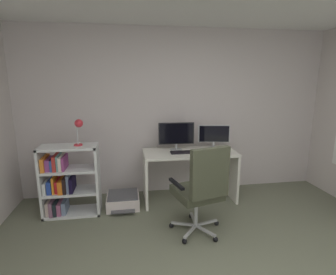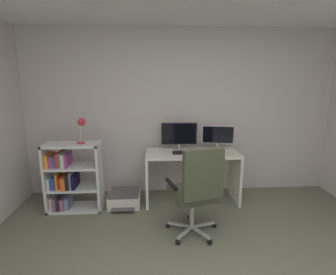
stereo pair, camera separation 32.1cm
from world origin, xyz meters
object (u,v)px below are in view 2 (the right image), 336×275
object	(u,v)px
office_chair	(196,189)
desk	(192,166)
computer_mouse	(202,152)
keyboard	(184,153)
bookshelf	(69,178)
desk_lamp	(81,125)
printer	(125,198)
monitor_secondary	(218,136)
monitor_main	(179,135)

from	to	relation	value
office_chair	desk	bearing A→B (deg)	84.66
computer_mouse	keyboard	bearing A→B (deg)	-176.76
desk	bookshelf	xyz separation A→B (m)	(-1.73, -0.17, -0.09)
desk_lamp	desk	bearing A→B (deg)	6.46
computer_mouse	desk	bearing A→B (deg)	153.27
printer	desk_lamp	bearing A→B (deg)	-170.82
monitor_secondary	bookshelf	bearing A→B (deg)	-172.56
monitor_main	office_chair	bearing A→B (deg)	-85.07
office_chair	desk_lamp	xyz separation A→B (m)	(-1.42, 0.78, 0.60)
desk	office_chair	size ratio (longest dim) A/B	1.23
keyboard	desk_lamp	size ratio (longest dim) A/B	0.99
keyboard	computer_mouse	world-z (taller)	computer_mouse
monitor_secondary	office_chair	xyz separation A→B (m)	(-0.49, -1.06, -0.37)
desk	monitor_secondary	distance (m)	0.59
bookshelf	monitor_main	bearing A→B (deg)	10.16
monitor_main	desk_lamp	size ratio (longest dim) A/B	1.53
computer_mouse	office_chair	bearing A→B (deg)	-95.82
desk	keyboard	xyz separation A→B (m)	(-0.12, -0.07, 0.22)
printer	bookshelf	bearing A→B (deg)	-173.57
monitor_secondary	keyboard	xyz separation A→B (m)	(-0.52, -0.17, -0.20)
computer_mouse	bookshelf	xyz separation A→B (m)	(-1.86, -0.08, -0.32)
bookshelf	desk_lamp	distance (m)	0.77
desk	keyboard	bearing A→B (deg)	-151.68
bookshelf	desk_lamp	world-z (taller)	desk_lamp
monitor_main	bookshelf	bearing A→B (deg)	-169.84
desk_lamp	printer	bearing A→B (deg)	9.18
keyboard	bookshelf	xyz separation A→B (m)	(-1.61, -0.10, -0.31)
monitor_main	desk_lamp	bearing A→B (deg)	-168.16
monitor_secondary	keyboard	size ratio (longest dim) A/B	1.40
monitor_main	keyboard	bearing A→B (deg)	-71.40
desk	keyboard	world-z (taller)	keyboard
computer_mouse	desk_lamp	distance (m)	1.69
monitor_main	computer_mouse	bearing A→B (deg)	-32.47
desk	keyboard	distance (m)	0.26
computer_mouse	printer	size ratio (longest dim) A/B	0.20
monitor_secondary	printer	xyz separation A→B (m)	(-1.39, -0.19, -0.88)
bookshelf	keyboard	bearing A→B (deg)	3.72
keyboard	monitor_main	bearing A→B (deg)	109.02
desk	bookshelf	world-z (taller)	bookshelf
monitor_secondary	desk_lamp	size ratio (longest dim) A/B	1.39
desk	bookshelf	size ratio (longest dim) A/B	1.42
keyboard	bookshelf	world-z (taller)	bookshelf
monitor_main	keyboard	size ratio (longest dim) A/B	1.55
desk	keyboard	size ratio (longest dim) A/B	3.98
office_chair	bookshelf	xyz separation A→B (m)	(-1.65, 0.78, -0.14)
keyboard	printer	size ratio (longest dim) A/B	0.66
desk_lamp	printer	distance (m)	1.22
desk_lamp	printer	world-z (taller)	desk_lamp
desk	office_chair	xyz separation A→B (m)	(-0.09, -0.95, 0.05)
desk_lamp	monitor_secondary	bearing A→B (deg)	8.31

